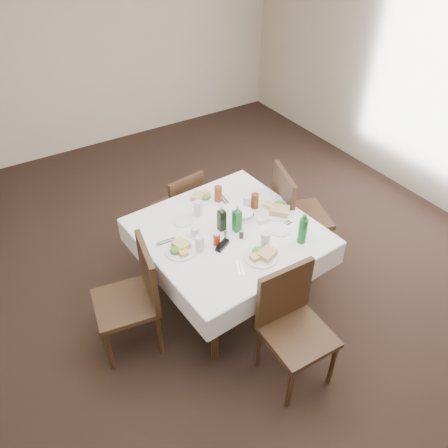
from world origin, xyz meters
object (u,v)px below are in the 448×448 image
object	(u,v)px
chair_west	(136,292)
water_s	(265,240)
chair_north	(182,204)
bread_basket	(243,215)
oil_cruet_green	(237,220)
chair_east	(293,211)
green_bottle	(303,230)
water_w	(200,244)
oil_cruet_dark	(222,220)
coffee_mug	(195,232)
water_e	(247,203)
ketchup_bottle	(217,239)
chair_south	(291,319)
water_n	(198,208)
dining_table	(228,237)

from	to	relation	value
chair_west	water_s	bearing A→B (deg)	-15.40
chair_north	water_s	world-z (taller)	water_s
bread_basket	oil_cruet_green	world-z (taller)	oil_cruet_green
chair_north	chair_west	distance (m)	1.28
chair_east	green_bottle	world-z (taller)	green_bottle
chair_west	water_w	world-z (taller)	chair_west
water_w	oil_cruet_dark	distance (m)	0.31
coffee_mug	green_bottle	world-z (taller)	green_bottle
coffee_mug	water_e	bearing A→B (deg)	7.78
chair_north	chair_west	size ratio (longest dim) A/B	0.86
chair_west	green_bottle	xyz separation A→B (m)	(1.29, -0.38, 0.32)
chair_east	chair_west	world-z (taller)	chair_east
chair_north	chair_west	xyz separation A→B (m)	(-0.88, -0.93, 0.08)
water_e	water_w	xyz separation A→B (m)	(-0.61, -0.24, -0.00)
ketchup_bottle	chair_south	bearing A→B (deg)	-78.88
green_bottle	chair_west	bearing A→B (deg)	163.43
coffee_mug	chair_west	bearing A→B (deg)	-167.93
water_w	coffee_mug	world-z (taller)	water_w
chair_south	water_s	xyz separation A→B (m)	(0.16, 0.56, 0.28)
oil_cruet_green	chair_north	bearing A→B (deg)	93.16
bread_basket	oil_cruet_green	bearing A→B (deg)	-140.45
chair_south	water_n	distance (m)	1.24
oil_cruet_dark	green_bottle	xyz separation A→B (m)	(0.46, -0.47, 0.01)
coffee_mug	green_bottle	size ratio (longest dim) A/B	0.43
oil_cruet_dark	oil_cruet_green	xyz separation A→B (m)	(0.10, -0.08, 0.00)
dining_table	water_e	size ratio (longest dim) A/B	10.87
dining_table	coffee_mug	xyz separation A→B (m)	(-0.26, 0.08, 0.12)
chair_north	chair_south	distance (m)	1.77
chair_west	oil_cruet_dark	xyz separation A→B (m)	(0.83, 0.09, 0.31)
oil_cruet_dark	water_w	bearing A→B (deg)	-155.75
dining_table	chair_north	distance (m)	0.90
bread_basket	green_bottle	bearing A→B (deg)	-66.51
dining_table	ketchup_bottle	bearing A→B (deg)	-148.66
water_n	water_s	distance (m)	0.69
water_s	bread_basket	world-z (taller)	water_s
oil_cruet_dark	ketchup_bottle	distance (m)	0.20
water_s	water_w	distance (m)	0.51
dining_table	chair_east	xyz separation A→B (m)	(0.80, 0.10, -0.11)
chair_west	oil_cruet_green	world-z (taller)	oil_cruet_green
chair_north	coffee_mug	world-z (taller)	coffee_mug
green_bottle	dining_table	bearing A→B (deg)	133.96
water_w	green_bottle	distance (m)	0.82
chair_north	ketchup_bottle	distance (m)	1.06
water_e	oil_cruet_green	xyz separation A→B (m)	(-0.23, -0.19, 0.04)
water_e	water_w	bearing A→B (deg)	-158.25
water_n	oil_cruet_green	bearing A→B (deg)	-65.77
chair_south	ketchup_bottle	bearing A→B (deg)	101.12
ketchup_bottle	dining_table	bearing A→B (deg)	31.34
chair_south	chair_west	distance (m)	1.19
water_n	coffee_mug	size ratio (longest dim) A/B	1.18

